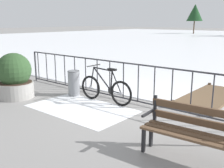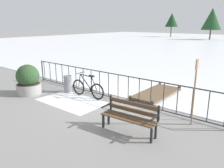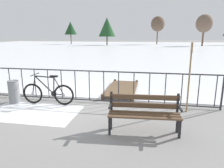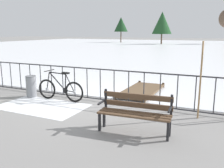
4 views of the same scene
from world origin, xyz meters
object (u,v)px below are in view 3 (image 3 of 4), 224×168
(oar_upright, at_px, (190,73))
(bicycle_near_railing, at_px, (48,93))
(park_bench, at_px, (144,110))
(trash_bin, at_px, (14,92))

(oar_upright, bearing_deg, bicycle_near_railing, -178.62)
(park_bench, distance_m, trash_bin, 4.47)
(bicycle_near_railing, xyz_separation_m, park_bench, (3.07, -1.41, 0.14))
(trash_bin, xyz_separation_m, oar_upright, (5.43, 0.15, 0.76))
(park_bench, height_order, trash_bin, park_bench)
(trash_bin, height_order, oar_upright, oar_upright)
(bicycle_near_railing, distance_m, oar_upright, 4.32)
(park_bench, xyz_separation_m, oar_upright, (1.18, 1.52, 0.63))
(bicycle_near_railing, height_order, park_bench, bicycle_near_railing)
(oar_upright, bearing_deg, trash_bin, -178.38)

